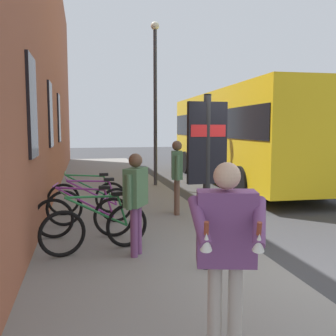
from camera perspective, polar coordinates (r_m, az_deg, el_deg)
name	(u,v)px	position (r m, az deg, el deg)	size (l,w,h in m)	color
ground	(213,199)	(11.19, 6.88, -4.64)	(60.00, 60.00, 0.00)	#38383A
sidewalk_pavement	(114,189)	(12.56, -8.19, -3.21)	(24.00, 3.50, 0.12)	gray
station_facade	(47,65)	(13.55, -17.78, 14.61)	(22.00, 0.65, 8.31)	#9E563D
bicycle_beside_lamp	(96,227)	(6.13, -10.76, -8.81)	(0.63, 1.72, 0.97)	black
bicycle_under_window	(84,216)	(6.93, -12.54, -7.11)	(0.48, 1.76, 0.97)	black
bicycle_far_end	(91,205)	(7.87, -11.49, -5.50)	(0.48, 1.77, 0.97)	black
bicycle_nearest_sign	(88,197)	(8.76, -12.01, -4.33)	(0.48, 1.77, 0.97)	black
transit_info_sign	(207,154)	(5.12, 5.90, 2.08)	(0.12, 0.55, 2.40)	black
city_bus	(239,132)	(14.40, 10.69, 5.36)	(10.58, 2.91, 3.35)	yellow
pedestrian_crossing_street	(177,170)	(8.47, 1.36, -0.25)	(0.62, 0.33, 1.67)	brown
pedestrian_near_bus	(136,194)	(5.75, -4.88, -3.89)	(0.53, 0.43, 1.57)	#723F72
tourist_with_hotdogs	(226,240)	(3.18, 8.79, -10.73)	(0.66, 0.65, 1.68)	#B2A599
street_lamp	(155,90)	(12.90, -1.94, 11.64)	(0.28, 0.28, 5.43)	#333338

